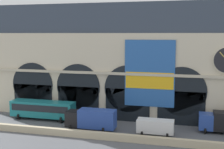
% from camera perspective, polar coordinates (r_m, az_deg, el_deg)
% --- Properties ---
extents(ground_plane, '(200.00, 200.00, 0.00)m').
position_cam_1_polar(ground_plane, '(46.71, -3.58, -10.12)').
color(ground_plane, '#54565B').
extents(quay_parapet_wall, '(90.00, 0.70, 0.98)m').
position_cam_1_polar(quay_parapet_wall, '(42.66, -5.44, -11.21)').
color(quay_parapet_wall, '#BCAD8C').
rests_on(quay_parapet_wall, ground).
extents(station_building, '(44.59, 4.47, 19.35)m').
position_cam_1_polar(station_building, '(51.42, -1.16, 2.12)').
color(station_building, beige).
rests_on(station_building, ground).
extents(bus_midwest, '(11.00, 3.25, 3.10)m').
position_cam_1_polar(bus_midwest, '(52.05, -13.02, -6.39)').
color(bus_midwest, '#19727A').
rests_on(bus_midwest, ground).
extents(box_truck_center, '(7.50, 2.91, 3.12)m').
position_cam_1_polar(box_truck_center, '(45.51, -3.91, -8.37)').
color(box_truck_center, black).
rests_on(box_truck_center, ground).
extents(van_mideast, '(5.20, 2.48, 2.20)m').
position_cam_1_polar(van_mideast, '(43.81, 8.22, -9.70)').
color(van_mideast, white).
rests_on(van_mideast, ground).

